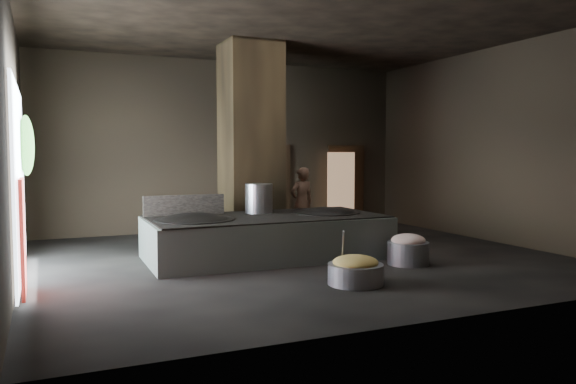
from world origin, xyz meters
name	(u,v)px	position (x,y,z in m)	size (l,w,h in m)	color
floor	(298,260)	(0.00, 0.00, -0.05)	(10.00, 9.00, 0.10)	black
ceiling	(298,23)	(0.00, 0.00, 4.55)	(10.00, 9.00, 0.10)	black
back_wall	(228,146)	(0.00, 4.55, 2.25)	(10.00, 0.10, 4.50)	black
front_wall	(456,138)	(0.00, -4.55, 2.25)	(10.00, 0.10, 4.50)	black
left_wall	(10,141)	(-5.05, 0.00, 2.25)	(0.10, 9.00, 4.50)	black
right_wall	(496,145)	(5.05, 0.00, 2.25)	(0.10, 9.00, 4.50)	black
pillar	(251,145)	(-0.30, 1.90, 2.25)	(1.20, 1.20, 4.50)	black
hearth_platform	(266,237)	(-0.58, 0.23, 0.40)	(4.62, 2.21, 0.80)	#9DAE9F
platform_cap	(266,217)	(-0.58, 0.23, 0.82)	(4.52, 2.17, 0.03)	black
wok_left	(195,224)	(-2.03, 0.18, 0.75)	(1.46, 1.46, 0.40)	black
wok_left_rim	(195,220)	(-2.03, 0.18, 0.82)	(1.49, 1.49, 0.05)	black
wok_right	(326,216)	(0.77, 0.28, 0.75)	(1.36, 1.36, 0.38)	black
wok_right_rim	(326,213)	(0.77, 0.28, 0.82)	(1.39, 1.39, 0.05)	black
stock_pot	(259,198)	(-0.53, 0.78, 1.13)	(0.56, 0.56, 0.60)	#ADAEB5
splash_guard	(184,205)	(-2.03, 0.98, 1.03)	(1.61, 0.06, 0.40)	black
cook	(302,203)	(1.17, 2.32, 0.86)	(0.63, 0.40, 1.72)	brown
veg_basin	(355,274)	(-0.12, -2.42, 0.16)	(0.88, 0.88, 0.32)	gray
veg_fill	(356,262)	(-0.12, -2.42, 0.35)	(0.72, 0.72, 0.22)	#9AAE54
ladle	(343,249)	(-0.27, -2.27, 0.55)	(0.03, 0.03, 0.69)	#ADAEB5
meat_basin	(408,253)	(1.58, -1.45, 0.21)	(0.76, 0.76, 0.42)	gray
meat_fill	(408,240)	(1.58, -1.45, 0.45)	(0.63, 0.63, 0.24)	tan
doorway_near	(270,188)	(1.20, 4.45, 1.10)	(1.18, 0.08, 2.38)	black
doorway_near_glow	(262,189)	(0.99, 4.58, 1.05)	(0.84, 0.04, 2.00)	#8C6647
doorway_far	(346,186)	(3.60, 4.45, 1.10)	(1.18, 0.08, 2.38)	black
doorway_far_glow	(341,188)	(3.31, 4.22, 1.05)	(0.87, 0.04, 2.07)	#8C6647
left_opening	(19,181)	(-4.95, 0.20, 1.60)	(0.04, 4.20, 3.10)	white
pavilion_sliver	(23,237)	(-4.88, -1.10, 0.85)	(0.05, 0.90, 1.70)	maroon
tree_silhouette	(26,145)	(-4.85, 1.30, 2.20)	(0.28, 1.10, 1.10)	#194714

